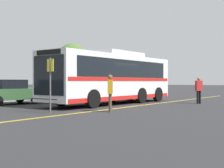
# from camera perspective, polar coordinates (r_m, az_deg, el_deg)

# --- Properties ---
(ground_plane) EXTENTS (220.00, 220.00, 0.00)m
(ground_plane) POSITION_cam_1_polar(r_m,az_deg,el_deg) (19.61, 0.13, -3.67)
(ground_plane) COLOR #2D2D30
(lane_strip_0) EXTENTS (30.50, 0.20, 0.01)m
(lane_strip_0) POSITION_cam_1_polar(r_m,az_deg,el_deg) (18.59, 5.51, -3.89)
(lane_strip_0) COLOR gold
(lane_strip_0) RESTS_ON ground_plane
(curb_strip) EXTENTS (38.50, 0.36, 0.15)m
(curb_strip) POSITION_cam_1_polar(r_m,az_deg,el_deg) (24.64, -13.56, -2.67)
(curb_strip) COLOR #99999E
(curb_strip) RESTS_ON ground_plane
(transit_bus) EXTENTS (10.87, 2.84, 3.33)m
(transit_bus) POSITION_cam_1_polar(r_m,az_deg,el_deg) (19.75, 0.02, 1.37)
(transit_bus) COLOR white
(transit_bus) RESTS_ON ground_plane
(parked_car_1) EXTENTS (4.32, 2.23, 1.53)m
(parked_car_1) POSITION_cam_1_polar(r_m,az_deg,el_deg) (20.31, -18.25, -1.40)
(parked_car_1) COLOR #335B33
(parked_car_1) RESTS_ON ground_plane
(parked_car_2) EXTENTS (4.91, 2.10, 1.63)m
(parked_car_2) POSITION_cam_1_polar(r_m,az_deg,el_deg) (24.48, -7.89, -0.98)
(parked_car_2) COLOR navy
(parked_car_2) RESTS_ON ground_plane
(parked_car_3) EXTENTS (4.93, 1.94, 1.30)m
(parked_car_3) POSITION_cam_1_polar(r_m,az_deg,el_deg) (29.70, 2.08, -0.97)
(parked_car_3) COLOR navy
(parked_car_3) RESTS_ON ground_plane
(pedestrian_0) EXTENTS (0.47, 0.43, 1.73)m
(pedestrian_0) POSITION_cam_1_polar(r_m,az_deg,el_deg) (14.39, -0.34, -1.23)
(pedestrian_0) COLOR brown
(pedestrian_0) RESTS_ON ground_plane
(pedestrian_1) EXTENTS (0.47, 0.42, 1.70)m
(pedestrian_1) POSITION_cam_1_polar(r_m,az_deg,el_deg) (20.60, 15.58, -0.80)
(pedestrian_1) COLOR black
(pedestrian_1) RESTS_ON ground_plane
(bus_stop_sign) EXTENTS (0.07, 0.40, 2.47)m
(bus_stop_sign) POSITION_cam_1_polar(r_m,az_deg,el_deg) (14.10, -11.22, 1.04)
(bus_stop_sign) COLOR #59595E
(bus_stop_sign) RESTS_ON ground_plane
(tree_0) EXTENTS (3.21, 3.21, 5.45)m
(tree_0) POSITION_cam_1_polar(r_m,az_deg,el_deg) (33.31, -7.29, 4.61)
(tree_0) COLOR #513823
(tree_0) RESTS_ON ground_plane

